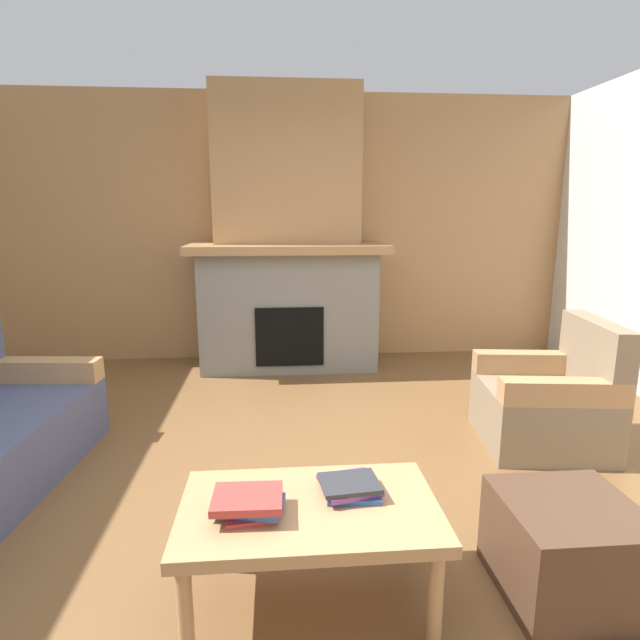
# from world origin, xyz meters

# --- Properties ---
(ground) EXTENTS (9.00, 9.00, 0.00)m
(ground) POSITION_xyz_m (0.00, 0.00, 0.00)
(ground) COLOR brown
(wall_back_wood_panel) EXTENTS (6.00, 0.12, 2.70)m
(wall_back_wood_panel) POSITION_xyz_m (0.00, 3.00, 1.35)
(wall_back_wood_panel) COLOR #A87A4C
(wall_back_wood_panel) RESTS_ON ground
(fireplace) EXTENTS (1.90, 0.82, 2.70)m
(fireplace) POSITION_xyz_m (0.00, 2.62, 1.16)
(fireplace) COLOR gray
(fireplace) RESTS_ON ground
(armchair) EXTENTS (0.85, 0.85, 0.85)m
(armchair) POSITION_xyz_m (1.69, 0.63, 0.29)
(armchair) COLOR #847056
(armchair) RESTS_ON ground
(coffee_table) EXTENTS (1.00, 0.60, 0.43)m
(coffee_table) POSITION_xyz_m (-0.00, -0.68, 0.38)
(coffee_table) COLOR tan
(coffee_table) RESTS_ON ground
(ottoman) EXTENTS (0.52, 0.52, 0.40)m
(ottoman) POSITION_xyz_m (1.04, -0.72, 0.20)
(ottoman) COLOR #4C3323
(ottoman) RESTS_ON ground
(book_stack_near_edge) EXTENTS (0.28, 0.21, 0.08)m
(book_stack_near_edge) POSITION_xyz_m (-0.23, -0.72, 0.47)
(book_stack_near_edge) COLOR #B23833
(book_stack_near_edge) RESTS_ON coffee_table
(book_stack_center) EXTENTS (0.26, 0.25, 0.06)m
(book_stack_center) POSITION_xyz_m (0.17, -0.62, 0.46)
(book_stack_center) COLOR #335699
(book_stack_center) RESTS_ON coffee_table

